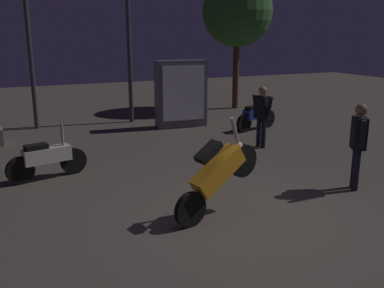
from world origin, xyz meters
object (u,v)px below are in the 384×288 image
object	(u,v)px
motorcycle_white_parked_left	(47,158)
person_rider_beside	(358,139)
motorcycle_orange_foreground	(217,174)
motorcycle_blue_parked_right	(256,116)
streetlamp_far	(27,18)
person_bystander_far	(262,112)
kiosk_billboard	(181,94)
streetlamp_near	(128,19)

from	to	relation	value
motorcycle_white_parked_left	person_rider_beside	xyz separation A→B (m)	(5.31, -3.05, 0.55)
motorcycle_white_parked_left	motorcycle_orange_foreground	bearing A→B (deg)	-66.45
motorcycle_blue_parked_right	streetlamp_far	bearing A→B (deg)	138.44
motorcycle_white_parked_left	person_bystander_far	distance (m)	5.42
streetlamp_far	motorcycle_orange_foreground	bearing A→B (deg)	-75.84
motorcycle_white_parked_left	person_bystander_far	bearing A→B (deg)	-9.41
kiosk_billboard	motorcycle_orange_foreground	bearing A→B (deg)	76.20
person_rider_beside	streetlamp_far	xyz separation A→B (m)	(-5.11, 8.20, 2.37)
motorcycle_blue_parked_right	person_rider_beside	bearing A→B (deg)	-117.62
motorcycle_white_parked_left	streetlamp_far	bearing A→B (deg)	74.96
motorcycle_blue_parked_right	streetlamp_near	distance (m)	5.12
streetlamp_far	motorcycle_blue_parked_right	bearing A→B (deg)	-25.83
streetlamp_near	kiosk_billboard	size ratio (longest dim) A/B	2.52
person_rider_beside	person_bystander_far	size ratio (longest dim) A/B	1.03
motorcycle_orange_foreground	person_bystander_far	distance (m)	4.63
streetlamp_near	motorcycle_white_parked_left	bearing A→B (deg)	-123.29
person_rider_beside	kiosk_billboard	world-z (taller)	kiosk_billboard
motorcycle_orange_foreground	kiosk_billboard	world-z (taller)	kiosk_billboard
motorcycle_orange_foreground	kiosk_billboard	distance (m)	7.01
streetlamp_far	kiosk_billboard	distance (m)	5.11
motorcycle_white_parked_left	motorcycle_blue_parked_right	distance (m)	6.76
motorcycle_orange_foreground	person_bystander_far	xyz separation A→B (m)	(3.09, 3.44, 0.21)
streetlamp_near	streetlamp_far	world-z (taller)	streetlamp_far
motorcycle_orange_foreground	streetlamp_near	size ratio (longest dim) A/B	0.31
person_rider_beside	kiosk_billboard	size ratio (longest dim) A/B	0.79
motorcycle_white_parked_left	person_rider_beside	size ratio (longest dim) A/B	0.99
motorcycle_blue_parked_right	person_bystander_far	size ratio (longest dim) A/B	1.01
motorcycle_orange_foreground	person_rider_beside	size ratio (longest dim) A/B	0.98
motorcycle_blue_parked_right	streetlamp_near	world-z (taller)	streetlamp_near
person_bystander_far	streetlamp_far	bearing A→B (deg)	-59.96
motorcycle_white_parked_left	kiosk_billboard	bearing A→B (deg)	25.61
motorcycle_white_parked_left	kiosk_billboard	size ratio (longest dim) A/B	0.78
motorcycle_blue_parked_right	person_rider_beside	size ratio (longest dim) A/B	0.98
person_bystander_far	streetlamp_far	size ratio (longest dim) A/B	0.30
motorcycle_blue_parked_right	person_rider_beside	world-z (taller)	person_rider_beside
person_rider_beside	streetlamp_near	distance (m)	8.57
streetlamp_near	streetlamp_far	bearing A→B (deg)	175.64
motorcycle_white_parked_left	streetlamp_far	distance (m)	5.92
streetlamp_near	kiosk_billboard	bearing A→B (deg)	-48.20
streetlamp_near	streetlamp_far	distance (m)	3.03
kiosk_billboard	streetlamp_near	bearing A→B (deg)	-43.94
motorcycle_orange_foreground	motorcycle_white_parked_left	world-z (taller)	motorcycle_orange_foreground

